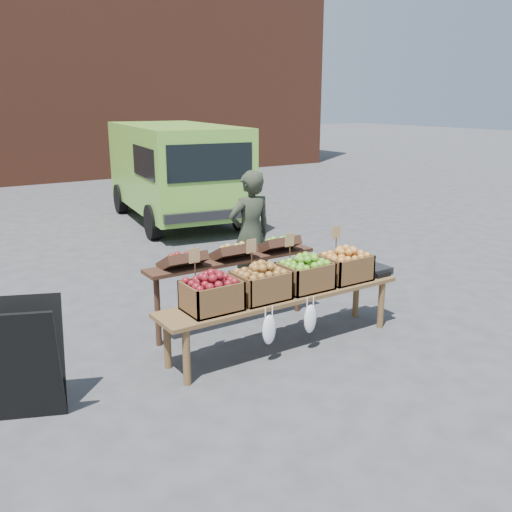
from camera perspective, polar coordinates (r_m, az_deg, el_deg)
ground at (r=5.92m, az=-3.08°, el=-9.25°), size 80.00×80.00×0.00m
delivery_van at (r=11.89m, az=-8.05°, el=8.13°), size 2.64×4.63×1.96m
vendor at (r=7.18m, az=-0.58°, el=2.13°), size 0.61×0.41×1.63m
chalkboard_sign at (r=4.89m, az=-22.62°, el=-9.68°), size 0.74×0.58×0.98m
back_table at (r=6.27m, az=-2.34°, el=-2.67°), size 2.10×0.44×1.04m
display_bench at (r=5.87m, az=2.71°, el=-6.41°), size 2.70×0.56×0.57m
crate_golden_apples at (r=5.31m, az=-4.47°, el=-3.98°), size 0.50×0.40×0.28m
crate_russet_pears at (r=5.58m, az=0.48°, el=-2.95°), size 0.50×0.40×0.28m
crate_red_apples at (r=5.89m, az=4.93°, el=-2.00°), size 0.50×0.40×0.28m
crate_green_apples at (r=6.23m, az=8.90°, el=-1.15°), size 0.50×0.40×0.28m
weighing_scale at (r=6.54m, az=11.63°, el=-1.39°), size 0.34×0.30×0.08m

